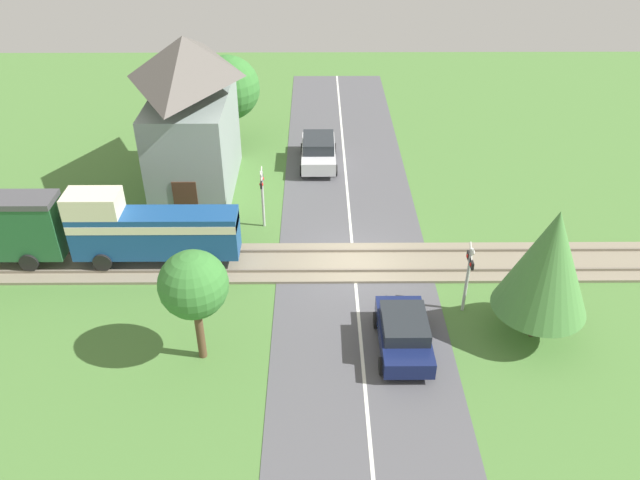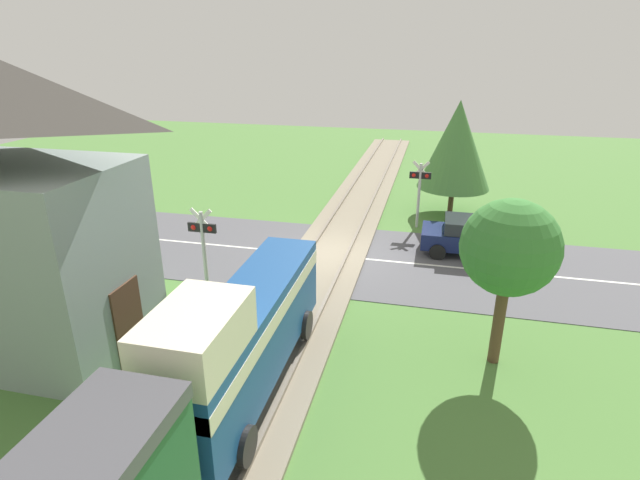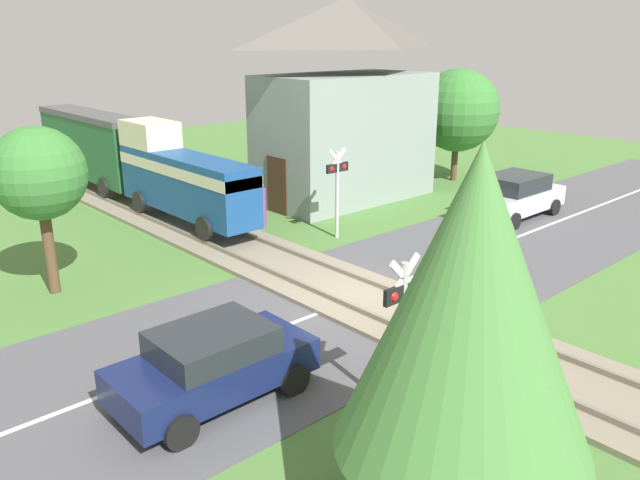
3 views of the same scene
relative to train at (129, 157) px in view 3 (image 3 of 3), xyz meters
The scene contains 13 objects.
ground_plane 12.41m from the train, 90.00° to the right, with size 60.00×60.00×0.00m, color #4C7A38.
road_surface 12.41m from the train, 90.00° to the right, with size 48.00×6.40×0.02m.
track_bed 12.40m from the train, 90.00° to the right, with size 2.80×48.00×0.24m.
train is the anchor object (origin of this frame).
car_near_crossing 14.69m from the train, 110.57° to the right, with size 3.61×1.86×1.39m.
car_far_side 14.37m from the train, 49.06° to the right, with size 4.14×1.97×1.56m.
crossing_signal_west_approach 16.53m from the train, 100.61° to the right, with size 0.90×0.18×2.92m.
crossing_signal_east_approach 8.83m from the train, 69.85° to the right, with size 0.90×0.18×2.92m.
station_building 8.54m from the train, 34.69° to the right, with size 7.40×3.91×7.62m.
pedestrian_by_station 6.13m from the train, 71.53° to the right, with size 0.39×0.39×1.59m.
tree_by_station 14.06m from the train, 24.21° to the right, with size 3.60×3.60×4.93m.
tree_roadside_hedge 8.77m from the train, 129.00° to the right, with size 2.28×2.28×4.24m.
tree_beyond_track 19.03m from the train, 103.60° to the right, with size 3.25×3.25×5.19m.
Camera 3 is at (-10.33, -10.01, 6.28)m, focal length 35.00 mm.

